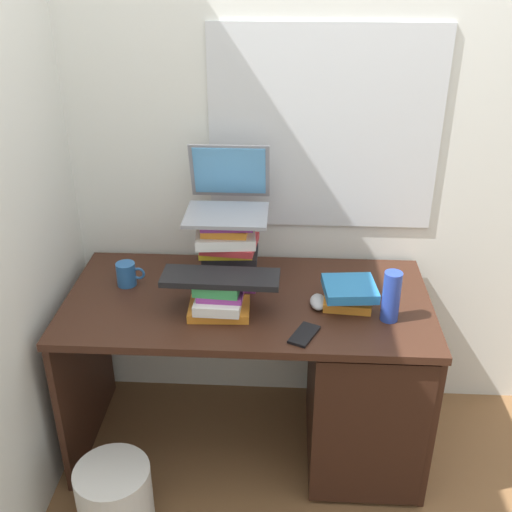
{
  "coord_description": "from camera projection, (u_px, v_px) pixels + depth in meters",
  "views": [
    {
      "loc": [
        0.14,
        -2.01,
        1.94
      ],
      "look_at": [
        0.03,
        0.0,
        0.9
      ],
      "focal_mm": 43.4,
      "sensor_mm": 36.0,
      "label": 1
    }
  ],
  "objects": [
    {
      "name": "ground_plane",
      "position": [
        249.0,
        440.0,
        2.68
      ],
      "size": [
        6.0,
        6.0,
        0.0
      ],
      "primitive_type": "plane",
      "color": "brown"
    },
    {
      "name": "wall_back",
      "position": [
        254.0,
        121.0,
        2.42
      ],
      "size": [
        6.0,
        0.06,
        2.6
      ],
      "color": "silver",
      "rests_on": "ground"
    },
    {
      "name": "wall_left",
      "position": [
        23.0,
        147.0,
        2.12
      ],
      "size": [
        0.05,
        6.0,
        2.6
      ],
      "primitive_type": "cube",
      "color": "silver",
      "rests_on": "ground"
    },
    {
      "name": "desk",
      "position": [
        335.0,
        374.0,
        2.46
      ],
      "size": [
        1.38,
        0.68,
        0.72
      ],
      "color": "#381E14",
      "rests_on": "ground"
    },
    {
      "name": "book_stack_tall",
      "position": [
        228.0,
        249.0,
        2.38
      ],
      "size": [
        0.25,
        0.21,
        0.29
      ],
      "color": "#8C338C",
      "rests_on": "desk"
    },
    {
      "name": "book_stack_keyboard_riser",
      "position": [
        219.0,
        298.0,
        2.23
      ],
      "size": [
        0.22,
        0.19,
        0.13
      ],
      "color": "orange",
      "rests_on": "desk"
    },
    {
      "name": "book_stack_side",
      "position": [
        349.0,
        294.0,
        2.27
      ],
      "size": [
        0.2,
        0.19,
        0.09
      ],
      "color": "orange",
      "rests_on": "desk"
    },
    {
      "name": "laptop",
      "position": [
        228.0,
        196.0,
        2.35
      ],
      "size": [
        0.31,
        0.31,
        0.24
      ],
      "color": "gray",
      "rests_on": "book_stack_tall"
    },
    {
      "name": "keyboard",
      "position": [
        221.0,
        278.0,
        2.2
      ],
      "size": [
        0.42,
        0.15,
        0.02
      ],
      "primitive_type": "cube",
      "rotation": [
        0.0,
        0.0,
        -0.02
      ],
      "color": "black",
      "rests_on": "book_stack_keyboard_riser"
    },
    {
      "name": "computer_mouse",
      "position": [
        318.0,
        302.0,
        2.29
      ],
      "size": [
        0.06,
        0.1,
        0.04
      ],
      "primitive_type": "ellipsoid",
      "color": "#A5A8AD",
      "rests_on": "desk"
    },
    {
      "name": "mug",
      "position": [
        127.0,
        274.0,
        2.42
      ],
      "size": [
        0.11,
        0.08,
        0.09
      ],
      "color": "#265999",
      "rests_on": "desk"
    },
    {
      "name": "water_bottle",
      "position": [
        391.0,
        296.0,
        2.17
      ],
      "size": [
        0.06,
        0.06,
        0.19
      ],
      "primitive_type": "cylinder",
      "color": "#263FA5",
      "rests_on": "desk"
    },
    {
      "name": "cell_phone",
      "position": [
        304.0,
        335.0,
        2.12
      ],
      "size": [
        0.12,
        0.15,
        0.01
      ],
      "primitive_type": "cube",
      "rotation": [
        0.0,
        0.0,
        -0.44
      ],
      "color": "black",
      "rests_on": "desk"
    },
    {
      "name": "wastebasket",
      "position": [
        115.0,
        498.0,
        2.23
      ],
      "size": [
        0.27,
        0.27,
        0.27
      ],
      "primitive_type": "cylinder",
      "color": "silver",
      "rests_on": "ground"
    }
  ]
}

